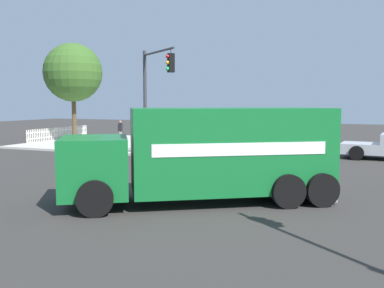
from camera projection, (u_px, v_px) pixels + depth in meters
The scene contains 7 objects.
ground_plane at pixel (243, 194), 14.49m from camera, with size 100.00×100.00×0.00m, color #33302D.
sidewalk_corner_near at pixel (119, 143), 31.71m from camera, with size 11.43×11.43×0.14m, color beige.
delivery_truck at pixel (208, 153), 13.28m from camera, with size 6.52×8.14×2.89m.
traffic_light_primary at pixel (153, 85), 24.07m from camera, with size 2.64×3.18×5.87m.
pedestrian_near_corner at pixel (120, 130), 31.93m from camera, with size 0.52×0.27×1.56m.
picket_fence_run at pixel (59, 133), 33.77m from camera, with size 6.94×0.05×0.95m.
shade_tree_near at pixel (73, 73), 31.73m from camera, with size 4.27×4.27×7.20m.
Camera 1 is at (13.80, 3.95, 3.08)m, focal length 40.56 mm.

